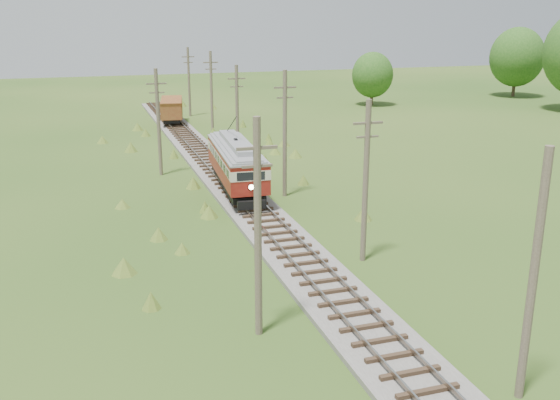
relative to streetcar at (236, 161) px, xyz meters
name	(u,v)px	position (x,y,z in m)	size (l,w,h in m)	color
railbed_main	(232,186)	(0.00, 1.50, -2.29)	(3.60, 96.00, 0.57)	#605B54
streetcar	(236,161)	(0.00, 0.00, 0.00)	(3.52, 11.58, 5.25)	black
gondola	(172,109)	(0.00, 31.59, -0.58)	(3.61, 7.77, 2.48)	black
gravel_pile	(230,138)	(3.76, 17.89, -1.84)	(3.77, 4.00, 1.37)	gray
utility_pole_r_1	(533,279)	(3.10, -27.50, 1.92)	(0.30, 0.30, 8.80)	brown
utility_pole_r_2	(366,180)	(3.30, -14.50, 1.94)	(1.60, 0.30, 8.60)	brown
utility_pole_r_3	(285,133)	(3.20, -1.50, 2.15)	(1.60, 0.30, 9.00)	brown
utility_pole_r_4	(237,111)	(3.00, 11.50, 1.84)	(1.60, 0.30, 8.40)	brown
utility_pole_r_5	(212,92)	(3.40, 24.50, 2.10)	(1.60, 0.30, 8.90)	brown
utility_pole_r_6	(189,81)	(3.20, 37.50, 1.99)	(1.60, 0.30, 8.70)	brown
utility_pole_l_a	(258,228)	(-4.20, -20.50, 2.15)	(1.60, 0.30, 9.00)	brown
utility_pole_l_b	(158,121)	(-4.50, 7.50, 1.94)	(1.60, 0.30, 8.60)	brown
tree_right_5	(517,57)	(56.00, 41.50, 3.71)	(8.40, 8.40, 10.82)	#38281C
tree_mid_b	(372,75)	(30.00, 39.50, 1.85)	(5.88, 5.88, 7.57)	#38281C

